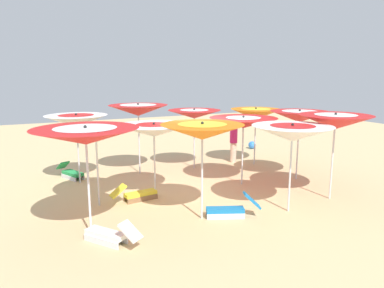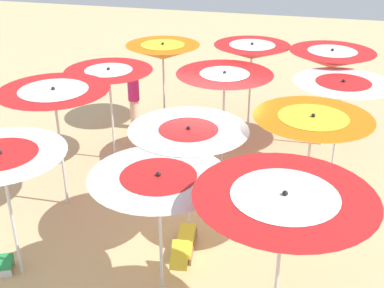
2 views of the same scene
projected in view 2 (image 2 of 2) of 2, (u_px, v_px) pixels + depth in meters
ground at (200, 191)px, 10.73m from camera, size 36.68×36.68×0.04m
beach_umbrella_0 at (2, 164)px, 7.46m from camera, size 1.96×1.96×2.29m
beach_umbrella_1 at (159, 187)px, 7.10m from camera, size 2.00×2.00×2.18m
beach_umbrella_2 at (284, 207)px, 6.10m from camera, size 2.26×2.26×2.47m
beach_umbrella_3 at (55, 99)px, 9.27m from camera, size 2.06×2.06×2.52m
beach_umbrella_4 at (189, 138)px, 8.49m from camera, size 2.05×2.05×2.19m
beach_umbrella_5 at (312, 127)px, 8.38m from camera, size 2.00×2.00×2.42m
beach_umbrella_6 at (109, 77)px, 11.14m from camera, size 1.96×1.96×2.27m
beach_umbrella_7 at (224, 80)px, 11.03m from camera, size 2.14×2.14×2.23m
beach_umbrella_8 at (342, 91)px, 10.28m from camera, size 2.04×2.04×2.32m
beach_umbrella_9 at (163, 52)px, 13.13m from camera, size 1.94×1.94×2.25m
beach_umbrella_10 at (252, 52)px, 12.63m from camera, size 1.92×1.92×2.38m
beach_umbrella_11 at (331, 59)px, 11.76m from camera, size 2.00×2.00×2.48m
lounger_0 at (184, 244)px, 8.76m from camera, size 0.48×1.37×0.55m
lounger_1 at (314, 207)px, 9.79m from camera, size 0.80×1.37×0.63m
beachgoer_0 at (134, 97)px, 13.27m from camera, size 0.30×0.30×1.71m
beach_ball at (104, 88)px, 15.95m from camera, size 0.35×0.35×0.35m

